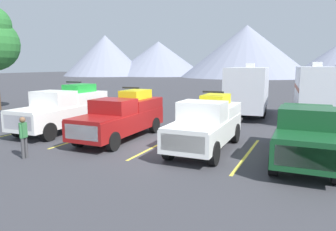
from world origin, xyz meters
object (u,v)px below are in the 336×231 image
(pickup_truck_b, at_px, (123,116))
(camper_trailer_b, at_px, (317,90))
(pickup_truck_c, at_px, (207,123))
(pickup_truck_d, at_px, (306,132))
(camper_trailer_a, at_px, (248,88))
(person_b, at_px, (23,135))
(pickup_truck_a, at_px, (65,109))

(pickup_truck_b, bearing_deg, camper_trailer_b, 46.92)
(pickup_truck_c, xyz_separation_m, camper_trailer_b, (4.21, 9.50, 0.85))
(pickup_truck_c, height_order, camper_trailer_b, camper_trailer_b)
(pickup_truck_d, height_order, camper_trailer_b, camper_trailer_b)
(camper_trailer_a, bearing_deg, person_b, -112.21)
(pickup_truck_a, bearing_deg, person_b, -64.12)
(pickup_truck_c, height_order, person_b, pickup_truck_c)
(pickup_truck_d, xyz_separation_m, camper_trailer_a, (-4.09, 10.12, 0.85))
(pickup_truck_a, height_order, person_b, pickup_truck_a)
(pickup_truck_a, distance_m, person_b, 5.26)
(pickup_truck_d, xyz_separation_m, camper_trailer_b, (0.31, 9.66, 0.88))
(pickup_truck_c, height_order, camper_trailer_a, camper_trailer_a)
(pickup_truck_a, height_order, camper_trailer_a, camper_trailer_a)
(pickup_truck_a, height_order, pickup_truck_c, pickup_truck_a)
(pickup_truck_b, xyz_separation_m, camper_trailer_a, (4.24, 9.71, 0.84))
(camper_trailer_a, xyz_separation_m, person_b, (-5.82, -14.26, -1.02))
(pickup_truck_c, bearing_deg, pickup_truck_b, 176.82)
(pickup_truck_a, xyz_separation_m, pickup_truck_b, (3.87, -0.18, -0.11))
(pickup_truck_b, relative_size, camper_trailer_a, 0.74)
(camper_trailer_a, bearing_deg, camper_trailer_b, -5.93)
(pickup_truck_d, height_order, person_b, pickup_truck_d)
(pickup_truck_a, distance_m, camper_trailer_a, 12.54)
(pickup_truck_c, xyz_separation_m, pickup_truck_d, (3.90, -0.16, -0.03))
(pickup_truck_a, bearing_deg, camper_trailer_b, 35.92)
(pickup_truck_b, distance_m, pickup_truck_d, 8.35)
(pickup_truck_c, bearing_deg, pickup_truck_a, 177.04)
(camper_trailer_b, bearing_deg, pickup_truck_c, -113.92)
(pickup_truck_a, distance_m, pickup_truck_d, 12.22)
(camper_trailer_b, distance_m, person_b, 17.21)
(pickup_truck_c, xyz_separation_m, person_b, (-6.02, -4.30, -0.21))
(pickup_truck_a, bearing_deg, camper_trailer_a, 49.58)
(pickup_truck_a, relative_size, pickup_truck_c, 1.06)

